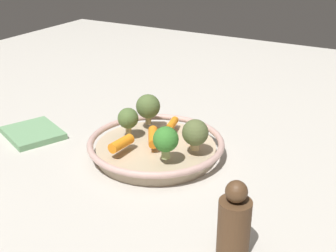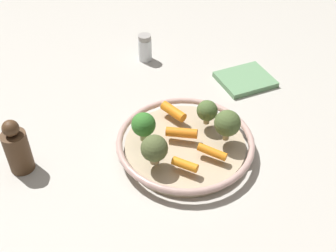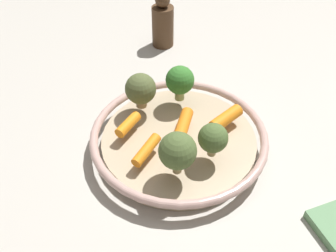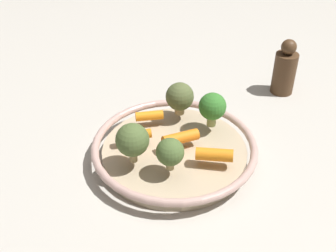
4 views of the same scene
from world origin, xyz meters
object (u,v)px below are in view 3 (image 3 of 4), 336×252
serving_bowl (179,139)px  broccoli_floret_large (213,138)px  baby_carrot_right (226,118)px  baby_carrot_near_rim (144,148)px  pepper_mill (163,23)px  baby_carrot_center (128,124)px  broccoli_floret_edge (178,151)px  broccoli_floret_mid (180,81)px  baby_carrot_left (185,125)px  broccoli_floret_small (140,90)px

serving_bowl → broccoli_floret_large: broccoli_floret_large is taller
baby_carrot_right → broccoli_floret_large: bearing=113.1°
baby_carrot_near_rim → baby_carrot_right: bearing=-107.5°
pepper_mill → baby_carrot_center: bearing=126.6°
baby_carrot_center → baby_carrot_near_rim: (-0.06, 0.02, -0.00)m
baby_carrot_near_rim → broccoli_floret_edge: (-0.06, -0.01, 0.03)m
broccoli_floret_mid → broccoli_floret_edge: size_ratio=0.93×
serving_bowl → baby_carrot_left: size_ratio=4.46×
broccoli_floret_large → pepper_mill: bearing=-32.9°
broccoli_floret_mid → broccoli_floret_large: 0.14m
serving_bowl → baby_carrot_right: size_ratio=4.76×
baby_carrot_near_rim → broccoli_floret_large: broccoli_floret_large is taller
baby_carrot_center → broccoli_floret_edge: broccoli_floret_edge is taller
baby_carrot_center → serving_bowl: bearing=-139.6°
baby_carrot_right → baby_carrot_near_rim: baby_carrot_right is taller
baby_carrot_right → baby_carrot_near_rim: bearing=72.5°
serving_bowl → broccoli_floret_large: (-0.07, -0.00, 0.05)m
broccoli_floret_mid → broccoli_floret_edge: broccoli_floret_edge is taller
baby_carrot_right → broccoli_floret_small: 0.15m
broccoli_floret_small → pepper_mill: (0.17, -0.22, -0.02)m
baby_carrot_center → baby_carrot_left: size_ratio=0.79×
baby_carrot_right → baby_carrot_near_rim: 0.15m
baby_carrot_left → pepper_mill: bearing=-37.6°
baby_carrot_left → baby_carrot_near_rim: baby_carrot_left is taller
baby_carrot_right → serving_bowl: bearing=60.4°
baby_carrot_near_rim → broccoli_floret_small: size_ratio=0.94×
baby_carrot_right → broccoli_floret_mid: 0.10m
serving_bowl → broccoli_floret_large: size_ratio=5.13×
baby_carrot_right → broccoli_floret_edge: size_ratio=0.87×
serving_bowl → broccoli_floret_mid: broccoli_floret_mid is taller
baby_carrot_center → broccoli_floret_edge: size_ratio=0.73×
broccoli_floret_large → pepper_mill: (0.33, -0.22, -0.02)m
baby_carrot_near_rim → pepper_mill: pepper_mill is taller
baby_carrot_center → baby_carrot_near_rim: bearing=164.0°
serving_bowl → pepper_mill: 0.34m
broccoli_floret_mid → pepper_mill: 0.26m
serving_bowl → baby_carrot_center: bearing=40.4°
broccoli_floret_mid → baby_carrot_right: bearing=-175.4°
baby_carrot_center → broccoli_floret_large: (-0.13, -0.05, 0.02)m
baby_carrot_right → broccoli_floret_large: size_ratio=1.08×
baby_carrot_near_rim → baby_carrot_center: bearing=-16.0°
baby_carrot_center → pepper_mill: size_ratio=0.41×
baby_carrot_center → broccoli_floret_mid: bearing=-91.8°
baby_carrot_center → baby_carrot_left: baby_carrot_left is taller
baby_carrot_near_rim → broccoli_floret_mid: size_ratio=0.92×
baby_carrot_left → baby_carrot_near_rim: size_ratio=1.09×
serving_bowl → baby_carrot_center: 0.09m
baby_carrot_center → pepper_mill: 0.34m
baby_carrot_near_rim → broccoli_floret_mid: broccoli_floret_mid is taller
broccoli_floret_small → baby_carrot_near_rim: bearing=141.8°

